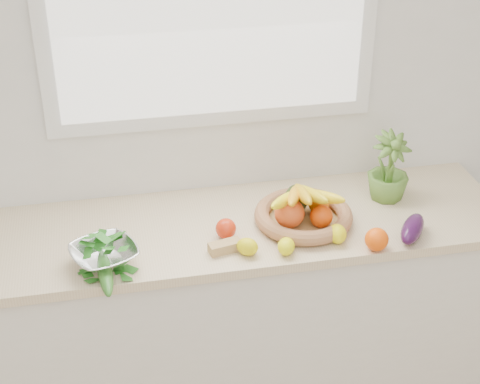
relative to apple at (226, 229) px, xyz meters
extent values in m
cube|color=white|center=(0.02, 0.39, 0.41)|extent=(4.50, 0.02, 2.70)
cube|color=silver|center=(0.02, 0.09, -0.51)|extent=(2.20, 0.58, 0.86)
cube|color=beige|center=(0.02, 0.09, -0.06)|extent=(2.24, 0.62, 0.04)
sphere|color=#FE5508|center=(0.53, -0.19, 0.00)|extent=(0.10, 0.10, 0.09)
ellipsoid|color=yellow|center=(0.40, -0.11, 0.00)|extent=(0.08, 0.09, 0.07)
ellipsoid|color=#F3F20D|center=(0.20, -0.15, -0.01)|extent=(0.09, 0.10, 0.06)
ellipsoid|color=yellow|center=(0.06, -0.12, -0.01)|extent=(0.10, 0.10, 0.06)
sphere|color=red|center=(0.00, 0.00, 0.00)|extent=(0.08, 0.08, 0.08)
cube|color=tan|center=(-0.02, -0.09, -0.02)|extent=(0.13, 0.07, 0.04)
ellipsoid|color=white|center=(0.49, 0.10, -0.02)|extent=(0.06, 0.06, 0.04)
ellipsoid|color=white|center=(0.16, 0.05, -0.02)|extent=(0.06, 0.06, 0.04)
ellipsoid|color=silver|center=(0.38, 0.04, -0.01)|extent=(0.07, 0.07, 0.05)
ellipsoid|color=#310F38|center=(0.69, -0.14, 0.00)|extent=(0.18, 0.21, 0.08)
ellipsoid|color=#2A5B1A|center=(-0.46, -0.17, -0.01)|extent=(0.06, 0.28, 0.05)
sphere|color=red|center=(0.19, -0.13, -0.02)|extent=(0.04, 0.04, 0.03)
imported|color=#55812E|center=(0.70, 0.16, 0.09)|extent=(0.21, 0.21, 0.31)
cylinder|color=tan|center=(0.31, 0.04, -0.03)|extent=(0.34, 0.34, 0.01)
torus|color=#B37B4F|center=(0.31, 0.04, -0.01)|extent=(0.40, 0.40, 0.06)
sphere|color=#E0511C|center=(0.25, 0.01, 0.03)|extent=(0.12, 0.12, 0.12)
sphere|color=#E14407|center=(0.37, -0.01, 0.02)|extent=(0.09, 0.09, 0.09)
sphere|color=orange|center=(0.39, 0.09, 0.01)|extent=(0.09, 0.09, 0.08)
ellipsoid|color=#223015|center=(0.30, 0.11, 0.03)|extent=(0.10, 0.10, 0.12)
ellipsoid|color=yellow|center=(0.24, 0.03, 0.08)|extent=(0.20, 0.22, 0.11)
ellipsoid|color=#FFAC15|center=(0.27, 0.04, 0.09)|extent=(0.13, 0.26, 0.11)
ellipsoid|color=gold|center=(0.30, 0.03, 0.10)|extent=(0.06, 0.26, 0.11)
ellipsoid|color=yellow|center=(0.34, 0.04, 0.09)|extent=(0.11, 0.26, 0.11)
ellipsoid|color=yellow|center=(0.37, 0.03, 0.08)|extent=(0.18, 0.24, 0.11)
cylinder|color=white|center=(-0.46, -0.09, -0.03)|extent=(0.12, 0.12, 0.02)
imported|color=silver|center=(-0.46, -0.09, 0.01)|extent=(0.30, 0.30, 0.06)
ellipsoid|color=#1D6218|center=(-0.46, -0.09, 0.05)|extent=(0.22, 0.22, 0.07)
camera|label=1|loc=(-0.40, -2.29, 1.51)|focal=55.00mm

